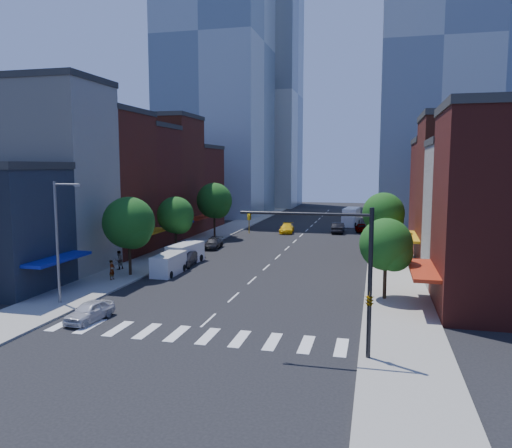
{
  "coord_description": "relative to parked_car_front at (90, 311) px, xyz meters",
  "views": [
    {
      "loc": [
        10.71,
        -30.7,
        10.29
      ],
      "look_at": [
        0.09,
        13.13,
        5.0
      ],
      "focal_mm": 35.0,
      "sensor_mm": 36.0,
      "label": 1
    }
  ],
  "objects": [
    {
      "name": "ground",
      "position": [
        7.64,
        2.0,
        -0.67
      ],
      "size": [
        220.0,
        220.0,
        0.0
      ],
      "primitive_type": "plane",
      "color": "black",
      "rests_on": "ground"
    },
    {
      "name": "sidewalk_left",
      "position": [
        -4.86,
        42.0,
        -0.59
      ],
      "size": [
        5.0,
        120.0,
        0.15
      ],
      "primitive_type": "cube",
      "color": "gray",
      "rests_on": "ground"
    },
    {
      "name": "sidewalk_right",
      "position": [
        20.14,
        42.0,
        -0.59
      ],
      "size": [
        5.0,
        120.0,
        0.15
      ],
      "primitive_type": "cube",
      "color": "gray",
      "rests_on": "ground"
    },
    {
      "name": "crosswalk",
      "position": [
        7.64,
        -1.0,
        -0.66
      ],
      "size": [
        19.0,
        3.0,
        0.01
      ],
      "primitive_type": "cube",
      "color": "silver",
      "rests_on": "ground"
    },
    {
      "name": "bldg_left_1",
      "position": [
        -13.36,
        14.0,
        8.33
      ],
      "size": [
        12.0,
        8.0,
        18.0
      ],
      "primitive_type": "cube",
      "color": "beige",
      "rests_on": "ground"
    },
    {
      "name": "bldg_left_2",
      "position": [
        -13.36,
        22.5,
        7.33
      ],
      "size": [
        12.0,
        9.0,
        16.0
      ],
      "primitive_type": "cube",
      "color": "#572014",
      "rests_on": "ground"
    },
    {
      "name": "bldg_left_3",
      "position": [
        -13.36,
        31.0,
        6.83
      ],
      "size": [
        12.0,
        8.0,
        15.0
      ],
      "primitive_type": "cube",
      "color": "#571B15",
      "rests_on": "ground"
    },
    {
      "name": "bldg_left_4",
      "position": [
        -13.36,
        39.5,
        7.83
      ],
      "size": [
        12.0,
        9.0,
        17.0
      ],
      "primitive_type": "cube",
      "color": "#572014",
      "rests_on": "ground"
    },
    {
      "name": "bldg_left_5",
      "position": [
        -13.36,
        49.0,
        5.83
      ],
      "size": [
        12.0,
        10.0,
        13.0
      ],
      "primitive_type": "cube",
      "color": "#571B15",
      "rests_on": "ground"
    },
    {
      "name": "bldg_right_1",
      "position": [
        28.64,
        17.0,
        5.33
      ],
      "size": [
        12.0,
        8.0,
        12.0
      ],
      "primitive_type": "cube",
      "color": "beige",
      "rests_on": "ground"
    },
    {
      "name": "bldg_right_2",
      "position": [
        28.64,
        26.0,
        6.83
      ],
      "size": [
        12.0,
        10.0,
        15.0
      ],
      "primitive_type": "cube",
      "color": "#572014",
      "rests_on": "ground"
    },
    {
      "name": "bldg_right_3",
      "position": [
        28.64,
        36.0,
        5.83
      ],
      "size": [
        12.0,
        10.0,
        13.0
      ],
      "primitive_type": "cube",
      "color": "#571B15",
      "rests_on": "ground"
    },
    {
      "name": "tower_nw",
      "position": [
        -14.36,
        72.0,
        34.33
      ],
      "size": [
        20.0,
        22.0,
        70.0
      ],
      "primitive_type": "cube",
      "color": "#8C99A8",
      "rests_on": "ground"
    },
    {
      "name": "tower_ne",
      "position": [
        27.64,
        64.0,
        29.33
      ],
      "size": [
        18.0,
        20.0,
        60.0
      ],
      "primitive_type": "cube",
      "color": "#9EA5AD",
      "rests_on": "ground"
    },
    {
      "name": "tower_far_e",
      "position": [
        31.64,
        87.0,
        39.33
      ],
      "size": [
        22.0,
        22.0,
        80.0
      ],
      "primitive_type": "cube",
      "color": "#8C99A8",
      "rests_on": "ground"
    },
    {
      "name": "tower_far_w",
      "position": [
        -10.36,
        97.0,
        27.33
      ],
      "size": [
        18.0,
        18.0,
        56.0
      ],
      "primitive_type": "cube",
      "color": "#9EA5AD",
      "rests_on": "ground"
    },
    {
      "name": "traffic_signal",
      "position": [
        17.58,
        -2.5,
        3.49
      ],
      "size": [
        7.24,
        2.24,
        8.0
      ],
      "color": "black",
      "rests_on": "sidewalk_right"
    },
    {
      "name": "streetlight",
      "position": [
        -4.17,
        3.0,
        4.61
      ],
      "size": [
        2.25,
        0.25,
        9.0
      ],
      "color": "slate",
      "rests_on": "sidewalk_left"
    },
    {
      "name": "tree_left_near",
      "position": [
        -3.71,
        12.92,
        4.2
      ],
      "size": [
        4.8,
        4.8,
        7.3
      ],
      "color": "black",
      "rests_on": "sidewalk_left"
    },
    {
      "name": "tree_left_mid",
      "position": [
        -3.71,
        23.92,
        3.86
      ],
      "size": [
        4.2,
        4.2,
        6.65
      ],
      "color": "black",
      "rests_on": "sidewalk_left"
    },
    {
      "name": "tree_left_far",
      "position": [
        -3.71,
        37.92,
        4.53
      ],
      "size": [
        5.0,
        5.0,
        7.75
      ],
      "color": "black",
      "rests_on": "sidewalk_left"
    },
    {
      "name": "tree_right_near",
      "position": [
        19.29,
        9.92,
        3.52
      ],
      "size": [
        4.0,
        4.0,
        6.2
      ],
      "color": "black",
      "rests_on": "sidewalk_right"
    },
    {
      "name": "tree_right_far",
      "position": [
        19.29,
        27.92,
        4.2
      ],
      "size": [
        4.6,
        4.6,
        7.2
      ],
      "color": "black",
      "rests_on": "sidewalk_right"
    },
    {
      "name": "parked_car_front",
      "position": [
        0.0,
        0.0,
        0.0
      ],
      "size": [
        2.03,
        4.09,
        1.34
      ],
      "primitive_type": "imported",
      "rotation": [
        0.0,
        0.0,
        -0.12
      ],
      "color": "silver",
      "rests_on": "ground"
    },
    {
      "name": "parked_car_second",
      "position": [
        -0.61,
        18.73,
        0.07
      ],
      "size": [
        2.06,
        4.65,
        1.48
      ],
      "primitive_type": "imported",
      "rotation": [
        0.0,
        0.0,
        0.11
      ],
      "color": "black",
      "rests_on": "ground"
    },
    {
      "name": "parked_car_third",
      "position": [
        -1.86,
        19.68,
        0.12
      ],
      "size": [
        2.94,
        5.82,
        1.58
      ],
      "primitive_type": "imported",
      "rotation": [
        0.0,
        0.0,
        0.06
      ],
      "color": "#999999",
      "rests_on": "ground"
    },
    {
      "name": "parked_car_rear",
      "position": [
        -1.29,
        29.61,
        -0.03
      ],
      "size": [
        1.98,
        4.45,
        1.27
      ],
      "primitive_type": "imported",
      "rotation": [
        0.0,
        0.0,
        0.05
      ],
      "color": "black",
      "rests_on": "ground"
    },
    {
      "name": "cargo_van_near",
      "position": [
        -0.7,
        14.51,
        0.31
      ],
      "size": [
        1.92,
        4.66,
        1.98
      ],
      "rotation": [
        0.0,
        0.0,
        0.0
      ],
      "color": "silver",
      "rests_on": "ground"
    },
    {
      "name": "cargo_van_far",
      "position": [
        -1.16,
        19.87,
        0.38
      ],
      "size": [
        2.65,
        5.21,
        2.12
      ],
      "rotation": [
        0.0,
        0.0,
        -0.14
      ],
      "color": "white",
      "rests_on": "ground"
    },
    {
      "name": "taxi",
      "position": [
        5.08,
        46.17,
        0.04
      ],
      "size": [
        2.41,
        5.06,
        1.42
      ],
      "primitive_type": "imported",
      "rotation": [
        0.0,
        0.0,
        0.09
      ],
      "color": "yellow",
      "rests_on": "ground"
    },
    {
      "name": "traffic_car_oncoming",
      "position": [
        12.73,
        47.99,
        0.14
      ],
      "size": [
        1.71,
        4.88,
        1.61
      ],
      "primitive_type": "imported",
      "rotation": [
        0.0,
        0.0,
        3.14
      ],
      "color": "black",
      "rests_on": "ground"
    },
    {
      "name": "traffic_car_far",
      "position": [
        16.14,
        49.98,
        0.03
      ],
      "size": [
        2.1,
        4.28,
        1.41
      ],
      "primitive_type": "imported",
      "rotation": [
        0.0,
        0.0,
        3.25
      ],
      "color": "#999999",
      "rests_on": "ground"
    },
    {
      "name": "box_truck",
      "position": [
        14.17,
        58.05,
        0.76
      ],
      "size": [
        2.93,
        7.67,
        3.01
      ],
      "rotation": [
        0.0,
        0.0,
        -0.1
      ],
      "color": "silver",
      "rests_on": "ground"
    },
    {
      "name": "pedestrian_near",
      "position": [
        -4.45,
        10.75,
        0.36
      ],
      "size": [
        0.46,
        0.67,
        1.76
      ],
      "primitive_type": "imported",
      "rotation": [
        0.0,
        0.0,
        1.51
      ],
      "color": "#999999",
      "rests_on": "sidewalk_left"
    },
    {
      "name": "pedestrian_far",
      "position": [
        -6.1,
        14.95,
        0.4
      ],
      "size": [
        0.96,
        1.08,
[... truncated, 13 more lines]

